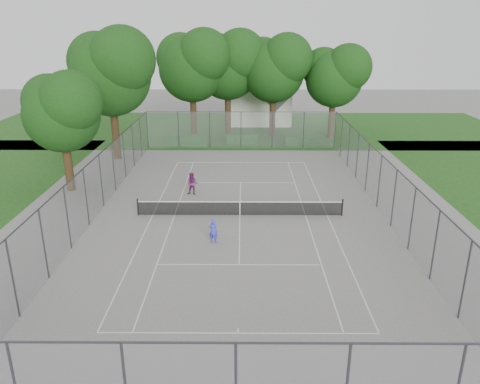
{
  "coord_description": "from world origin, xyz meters",
  "views": [
    {
      "loc": [
        0.17,
        -27.11,
        11.33
      ],
      "look_at": [
        0.0,
        1.0,
        1.2
      ],
      "focal_mm": 35.0,
      "sensor_mm": 36.0,
      "label": 1
    }
  ],
  "objects_px": {
    "house": "(259,92)",
    "girl_player": "(213,231)",
    "woman_player": "(192,184)",
    "tennis_net": "(240,208)"
  },
  "relations": [
    {
      "from": "girl_player",
      "to": "woman_player",
      "type": "xyz_separation_m",
      "value": [
        -1.94,
        7.66,
        0.12
      ]
    },
    {
      "from": "tennis_net",
      "to": "woman_player",
      "type": "relative_size",
      "value": 7.98
    },
    {
      "from": "house",
      "to": "woman_player",
      "type": "bearing_deg",
      "value": -102.15
    },
    {
      "from": "woman_player",
      "to": "house",
      "type": "bearing_deg",
      "value": 90.25
    },
    {
      "from": "tennis_net",
      "to": "girl_player",
      "type": "height_order",
      "value": "girl_player"
    },
    {
      "from": "tennis_net",
      "to": "house",
      "type": "xyz_separation_m",
      "value": [
        2.12,
        29.24,
        3.18
      ]
    },
    {
      "from": "house",
      "to": "girl_player",
      "type": "height_order",
      "value": "house"
    },
    {
      "from": "tennis_net",
      "to": "girl_player",
      "type": "xyz_separation_m",
      "value": [
        -1.43,
        -3.88,
        0.18
      ]
    },
    {
      "from": "tennis_net",
      "to": "house",
      "type": "bearing_deg",
      "value": 85.86
    },
    {
      "from": "house",
      "to": "girl_player",
      "type": "relative_size",
      "value": 6.65
    }
  ]
}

